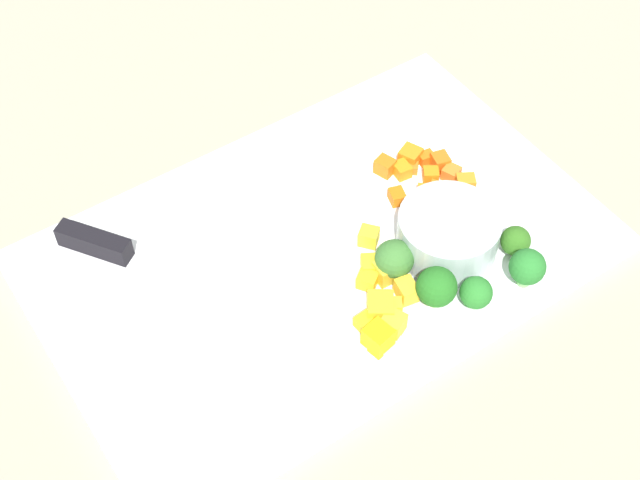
{
  "coord_description": "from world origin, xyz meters",
  "views": [
    {
      "loc": [
        0.28,
        0.41,
        0.63
      ],
      "look_at": [
        0.0,
        0.0,
        0.02
      ],
      "focal_mm": 50.23,
      "sensor_mm": 36.0,
      "label": 1
    }
  ],
  "objects": [
    {
      "name": "pepper_dice_8",
      "position": [
        -0.02,
        0.05,
        0.02
      ],
      "size": [
        0.02,
        0.02,
        0.01
      ],
      "primitive_type": "cube",
      "rotation": [
        0.0,
        0.0,
        1.04
      ],
      "color": "yellow",
      "rests_on": "cutting_board"
    },
    {
      "name": "prep_bowl",
      "position": [
        -0.09,
        0.06,
        0.03
      ],
      "size": [
        0.09,
        0.09,
        0.04
      ],
      "primitive_type": "cylinder",
      "color": "#B3C0C3",
      "rests_on": "cutting_board"
    },
    {
      "name": "broccoli_floret_2",
      "position": [
        -0.05,
        0.1,
        0.03
      ],
      "size": [
        0.03,
        0.03,
        0.04
      ],
      "color": "#90AC61",
      "rests_on": "cutting_board"
    },
    {
      "name": "broccoli_floret_1",
      "position": [
        -0.12,
        0.13,
        0.03
      ],
      "size": [
        0.03,
        0.03,
        0.04
      ],
      "color": "#81C36D",
      "rests_on": "cutting_board"
    },
    {
      "name": "carrot_dice_2",
      "position": [
        -0.11,
        -0.03,
        0.02
      ],
      "size": [
        0.02,
        0.02,
        0.01
      ],
      "primitive_type": "cube",
      "rotation": [
        0.0,
        0.0,
        1.47
      ],
      "color": "orange",
      "rests_on": "cutting_board"
    },
    {
      "name": "pepper_dice_2",
      "position": [
        0.02,
        0.11,
        0.02
      ],
      "size": [
        0.02,
        0.02,
        0.02
      ],
      "primitive_type": "cube",
      "rotation": [
        0.0,
        0.0,
        1.76
      ],
      "color": "yellow",
      "rests_on": "cutting_board"
    },
    {
      "name": "carrot_dice_1",
      "position": [
        -0.13,
        0.01,
        0.02
      ],
      "size": [
        0.02,
        0.02,
        0.01
      ],
      "primitive_type": "cube",
      "rotation": [
        0.0,
        0.0,
        2.14
      ],
      "color": "orange",
      "rests_on": "cutting_board"
    },
    {
      "name": "broccoli_floret_3",
      "position": [
        -0.14,
        0.1,
        0.03
      ],
      "size": [
        0.03,
        0.03,
        0.03
      ],
      "color": "#85AD5C",
      "rests_on": "cutting_board"
    },
    {
      "name": "pepper_dice_7",
      "position": [
        -0.04,
        0.02,
        0.02
      ],
      "size": [
        0.02,
        0.02,
        0.02
      ],
      "primitive_type": "cube",
      "rotation": [
        0.0,
        0.0,
        0.67
      ],
      "color": "yellow",
      "rests_on": "cutting_board"
    },
    {
      "name": "pepper_dice_1",
      "position": [
        -0.03,
        0.08,
        0.02
      ],
      "size": [
        0.02,
        0.02,
        0.02
      ],
      "primitive_type": "cube",
      "rotation": [
        0.0,
        0.0,
        1.39
      ],
      "color": "yellow",
      "rests_on": "cutting_board"
    },
    {
      "name": "carrot_dice_3",
      "position": [
        -0.14,
        0.04,
        0.02
      ],
      "size": [
        0.02,
        0.02,
        0.01
      ],
      "primitive_type": "cube",
      "rotation": [
        0.0,
        0.0,
        1.69
      ],
      "color": "orange",
      "rests_on": "cutting_board"
    },
    {
      "name": "carrot_dice_8",
      "position": [
        -0.13,
        -0.01,
        0.02
      ],
      "size": [
        0.02,
        0.02,
        0.01
      ],
      "primitive_type": "cube",
      "rotation": [
        0.0,
        0.0,
        0.99
      ],
      "color": "orange",
      "rests_on": "cutting_board"
    },
    {
      "name": "pepper_dice_5",
      "position": [
        -0.01,
        0.06,
        0.02
      ],
      "size": [
        0.02,
        0.02,
        0.01
      ],
      "primitive_type": "cube",
      "rotation": [
        0.0,
        0.0,
        2.18
      ],
      "color": "yellow",
      "rests_on": "cutting_board"
    },
    {
      "name": "carrot_dice_4",
      "position": [
        -0.15,
        -0.0,
        0.02
      ],
      "size": [
        0.02,
        0.02,
        0.01
      ],
      "primitive_type": "cube",
      "rotation": [
        0.0,
        0.0,
        1.95
      ],
      "color": "orange",
      "rests_on": "cutting_board"
    },
    {
      "name": "carrot_dice_11",
      "position": [
        -0.09,
        -0.01,
        0.02
      ],
      "size": [
        0.02,
        0.02,
        0.01
      ],
      "primitive_type": "cube",
      "rotation": [
        0.0,
        0.0,
        2.84
      ],
      "color": "orange",
      "rests_on": "cutting_board"
    },
    {
      "name": "carrot_dice_9",
      "position": [
        -0.1,
        -0.04,
        0.02
      ],
      "size": [
        0.02,
        0.02,
        0.02
      ],
      "primitive_type": "cube",
      "rotation": [
        0.0,
        0.0,
        0.32
      ],
      "color": "orange",
      "rests_on": "cutting_board"
    },
    {
      "name": "carrot_dice_0",
      "position": [
        -0.14,
        -0.03,
        0.02
      ],
      "size": [
        0.02,
        0.01,
        0.01
      ],
      "primitive_type": "cube",
      "rotation": [
        0.0,
        0.0,
        2.99
      ],
      "color": "orange",
      "rests_on": "cutting_board"
    },
    {
      "name": "pepper_dice_0",
      "position": [
        -0.01,
        0.09,
        0.02
      ],
      "size": [
        0.02,
        0.02,
        0.01
      ],
      "primitive_type": "cube",
      "rotation": [
        0.0,
        0.0,
        2.58
      ],
      "color": "yellow",
      "rests_on": "cutting_board"
    },
    {
      "name": "pepper_dice_9",
      "position": [
        0.02,
        0.09,
        0.02
      ],
      "size": [
        0.02,
        0.02,
        0.01
      ],
      "primitive_type": "cube",
      "rotation": [
        0.0,
        0.0,
        1.63
      ],
      "color": "yellow",
      "rests_on": "cutting_board"
    },
    {
      "name": "ground_plane",
      "position": [
        0.0,
        0.0,
        0.0
      ],
      "size": [
        4.0,
        4.0,
        0.0
      ],
      "primitive_type": "plane",
      "color": "#9C9680"
    },
    {
      "name": "carrot_dice_5",
      "position": [
        -0.11,
        0.01,
        0.02
      ],
      "size": [
        0.02,
        0.02,
        0.01
      ],
      "primitive_type": "cube",
      "rotation": [
        0.0,
        0.0,
        2.39
      ],
      "color": "orange",
      "rests_on": "cutting_board"
    },
    {
      "name": "chef_knife",
      "position": [
        0.12,
        -0.05,
        0.02
      ],
      "size": [
        0.21,
        0.29,
        0.02
      ],
      "rotation": [
        0.0,
        0.0,
        2.17
      ],
      "color": "silver",
      "rests_on": "cutting_board"
    },
    {
      "name": "broccoli_floret_4",
      "position": [
        -0.07,
        0.12,
        0.03
      ],
      "size": [
        0.03,
        0.03,
        0.03
      ],
      "color": "#93B65F",
      "rests_on": "cutting_board"
    },
    {
      "name": "cutting_board",
      "position": [
        0.0,
        0.0,
        0.01
      ],
      "size": [
        0.49,
        0.31,
        0.01
      ],
      "primitive_type": "cube",
      "color": "white",
      "rests_on": "ground_plane"
    },
    {
      "name": "carrot_dice_10",
      "position": [
        -0.13,
        -0.04,
        0.02
      ],
      "size": [
        0.02,
        0.02,
        0.02
      ],
      "primitive_type": "cube",
      "rotation": [
        0.0,
        0.0,
        1.99
      ],
      "color": "orange",
      "rests_on": "cutting_board"
    },
    {
      "name": "carrot_dice_7",
      "position": [
        -0.15,
        -0.02,
        0.02
      ],
      "size": [
        0.02,
        0.02,
        0.02
      ],
      "primitive_type": "cube",
      "rotation": [
        0.0,
        0.0,
        1.32
      ],
      "color": "orange",
      "rests_on": "cutting_board"
    },
    {
      "name": "pepper_dice_6",
      "position": [
        -0.03,
        0.06,
        0.02
      ],
      "size": [
        0.02,
        0.02,
        0.02
      ],
      "primitive_type": "cube",
      "rotation": [
        0.0,
        0.0,
        1.5
      ],
      "color": "yellow",
      "rests_on": "cutting_board"
    },
    {
      "name": "carrot_dice_12",
      "position": [
        -0.12,
        -0.03,
        0.02
      ],
      "size": [
        0.02,
        0.02,
        0.01
      ],
      "primitive_type": "cube",
      "rotation": [
        0.0,
        0.0,
        2.4
      ],
      "color": "orange",
      "rests_on": "cutting_board"
    },
    {
      "name": "carrot_dice_6",
      "position": [
        -0.15,
        0.02,
        0.02
      ],
      "size": [
        0.02,
        0.02,
        0.02
      ],
      "primitive_type": "cube",
      "rotation": [
        0.0,
        0.0,
        2.61
      ],
      "color": "orange",
      "rests_on": "cutting_board"
    },
    {
      "name": "broccoli_floret_0",
      "position": [
        -0.04,
        0.06,
        0.03
      ],
      "size": [
        0.03,
        0.03,
        0.04
      ],
      "color": "#95AE59",
      "rests_on": "cutting_board"
    },
    {
      "name": "pepper_dice_3",
      "position": [
        0.0,
        0.11,
        0.02
      ],
      "size": [
        0.02,
        0.02,
        0.02
      ],
      "primitive_type": "cube",
      "rotation": [
        0.0,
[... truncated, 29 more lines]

